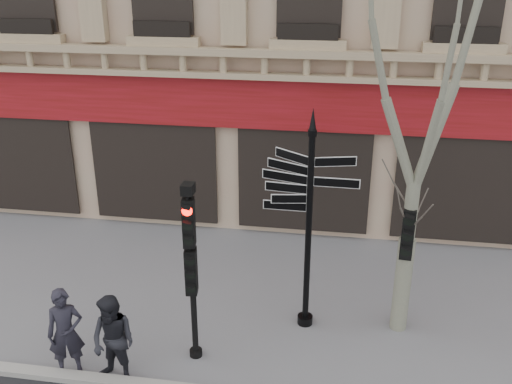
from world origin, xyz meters
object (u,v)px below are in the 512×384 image
traffic_signal_main (191,252)px  pedestrian_b (113,341)px  traffic_signal_secondary (406,246)px  pedestrian_a (66,333)px  plane_tree (429,55)px  fingerpost (310,186)px

traffic_signal_main → pedestrian_b: traffic_signal_main is taller
traffic_signal_secondary → pedestrian_a: size_ratio=1.55×
plane_tree → pedestrian_b: size_ratio=4.52×
pedestrian_a → traffic_signal_main: bearing=-2.6°
traffic_signal_secondary → pedestrian_a: (-5.90, -2.35, -1.00)m
traffic_signal_secondary → plane_tree: bearing=-50.0°
fingerpost → pedestrian_a: (-4.05, -2.16, -2.17)m
traffic_signal_main → plane_tree: plane_tree is taller
traffic_signal_main → pedestrian_b: size_ratio=2.03×
traffic_signal_main → pedestrian_a: size_ratio=2.03×
traffic_signal_secondary → plane_tree: size_ratio=0.34×
traffic_signal_main → pedestrian_b: bearing=-151.0°
traffic_signal_main → plane_tree: 5.22m
traffic_signal_main → traffic_signal_secondary: size_ratio=1.31×
traffic_signal_secondary → pedestrian_b: size_ratio=1.55×
fingerpost → traffic_signal_secondary: 2.20m
fingerpost → pedestrian_b: (-3.13, -2.25, -2.17)m
pedestrian_a → pedestrian_b: pedestrian_b is taller
plane_tree → traffic_signal_main: bearing=-158.4°
fingerpost → plane_tree: (1.87, 0.16, 2.41)m
fingerpost → plane_tree: bearing=16.2°
traffic_signal_secondary → pedestrian_a: 6.43m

